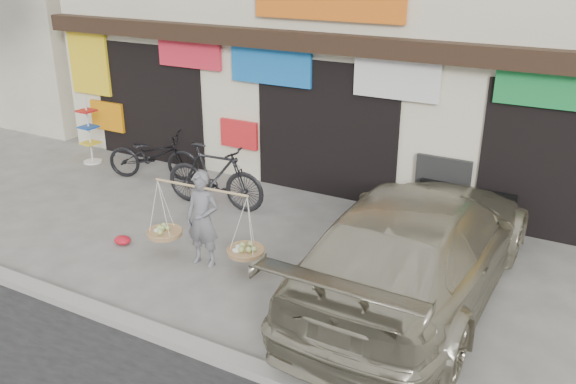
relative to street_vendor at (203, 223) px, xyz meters
The scene contains 10 objects.
ground 0.81m from the street_vendor, 13.11° to the left, with size 70.00×70.00×0.00m, color slate.
kerb 2.05m from the street_vendor, 78.94° to the right, with size 70.00×0.25×0.12m, color gray.
shophouse_block 7.07m from the street_vendor, 86.71° to the left, with size 14.00×6.32×7.00m.
neighbor_west 15.09m from the street_vendor, 151.63° to the left, with size 12.00×7.00×6.00m, color beige.
street_vendor is the anchor object (origin of this frame).
bike_0 4.17m from the street_vendor, 141.43° to the left, with size 0.70×2.00×1.05m, color black.
bike_1 2.30m from the street_vendor, 121.01° to the left, with size 0.59×2.08×1.25m, color black.
suv 3.29m from the street_vendor, 12.29° to the left, with size 2.39×5.69×1.64m.
display_rack 5.88m from the street_vendor, 152.71° to the left, with size 0.42×0.42×1.52m.
red_bag 1.76m from the street_vendor, behind, with size 0.31×0.25×0.14m, color red.
Camera 1 is at (4.97, -6.95, 4.71)m, focal length 38.00 mm.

